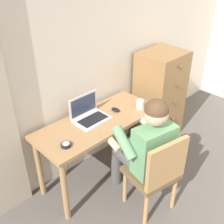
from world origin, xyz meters
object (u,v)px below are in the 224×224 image
object	(u,v)px
desk	(98,130)
laptop	(89,114)
chair	(156,172)
coffee_mug	(140,104)
dresser	(159,96)
person_seated	(144,145)
computer_mouse	(116,110)
desk_clock	(66,145)

from	to	relation	value
desk	laptop	xyz separation A→B (m)	(-0.04, 0.08, 0.16)
chair	coffee_mug	bearing A→B (deg)	53.75
dresser	coffee_mug	xyz separation A→B (m)	(-0.60, -0.18, 0.20)
desk	coffee_mug	xyz separation A→B (m)	(0.48, -0.13, 0.16)
person_seated	computer_mouse	xyz separation A→B (m)	(0.16, 0.53, 0.08)
desk	dresser	xyz separation A→B (m)	(1.08, 0.05, -0.04)
dresser	chair	size ratio (longest dim) A/B	1.33
dresser	chair	bearing A→B (deg)	-143.36
laptop	coffee_mug	bearing A→B (deg)	-22.35
desk_clock	coffee_mug	xyz separation A→B (m)	(0.95, -0.02, 0.03)
person_seated	coffee_mug	xyz separation A→B (m)	(0.39, 0.39, 0.11)
dresser	chair	world-z (taller)	dresser
desk	desk_clock	size ratio (longest dim) A/B	14.36
person_seated	chair	bearing A→B (deg)	-99.65
person_seated	computer_mouse	world-z (taller)	person_seated
person_seated	coffee_mug	bearing A→B (deg)	45.25
laptop	computer_mouse	xyz separation A→B (m)	(0.29, -0.08, -0.04)
laptop	coffee_mug	size ratio (longest dim) A/B	2.87
person_seated	laptop	xyz separation A→B (m)	(-0.13, 0.60, 0.12)
desk	chair	xyz separation A→B (m)	(0.06, -0.70, -0.13)
laptop	coffee_mug	xyz separation A→B (m)	(0.52, -0.21, -0.00)
dresser	desk_clock	world-z (taller)	dresser
computer_mouse	desk_clock	bearing A→B (deg)	-172.58
desk	computer_mouse	size ratio (longest dim) A/B	12.92
chair	desk_clock	distance (m)	0.83
laptop	computer_mouse	bearing A→B (deg)	-14.53
chair	person_seated	world-z (taller)	person_seated
coffee_mug	desk_clock	bearing A→B (deg)	178.72
coffee_mug	person_seated	bearing A→B (deg)	-134.75
dresser	desk_clock	bearing A→B (deg)	-173.94
person_seated	laptop	distance (m)	0.63
dresser	coffee_mug	world-z (taller)	dresser
computer_mouse	desk	bearing A→B (deg)	179.38
dresser	computer_mouse	xyz separation A→B (m)	(-0.83, -0.05, 0.17)
coffee_mug	laptop	bearing A→B (deg)	157.65
computer_mouse	desk_clock	size ratio (longest dim) A/B	1.11
chair	coffee_mug	world-z (taller)	chair
dresser	desk_clock	xyz separation A→B (m)	(-1.54, -0.16, 0.17)
person_seated	coffee_mug	world-z (taller)	person_seated
chair	coffee_mug	distance (m)	0.77
desk	desk_clock	xyz separation A→B (m)	(-0.46, -0.11, 0.13)
laptop	person_seated	bearing A→B (deg)	-77.63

